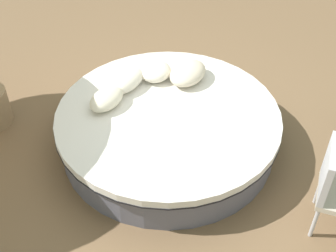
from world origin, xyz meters
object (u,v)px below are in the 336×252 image
(throw_pillow_0, at_px, (188,73))
(throw_pillow_2, at_px, (127,81))
(throw_pillow_1, at_px, (156,72))
(throw_pillow_3, at_px, (107,99))
(round_bed, at_px, (168,129))

(throw_pillow_0, relative_size, throw_pillow_2, 1.02)
(throw_pillow_1, height_order, throw_pillow_3, throw_pillow_3)
(throw_pillow_2, bearing_deg, throw_pillow_0, -44.65)
(round_bed, xyz_separation_m, throw_pillow_2, (0.13, 0.67, 0.34))
(round_bed, relative_size, throw_pillow_1, 6.38)
(throw_pillow_0, relative_size, throw_pillow_1, 1.35)
(throw_pillow_1, height_order, throw_pillow_2, throw_pillow_2)
(round_bed, distance_m, throw_pillow_2, 0.76)
(round_bed, xyz_separation_m, throw_pillow_0, (0.66, 0.15, 0.34))
(round_bed, distance_m, throw_pillow_0, 0.76)
(throw_pillow_1, bearing_deg, throw_pillow_3, 167.85)
(throw_pillow_0, distance_m, throw_pillow_3, 1.06)
(throw_pillow_0, xyz_separation_m, throw_pillow_3, (-0.93, 0.51, -0.01))
(throw_pillow_1, xyz_separation_m, throw_pillow_3, (-0.75, 0.16, 0.00))
(throw_pillow_2, bearing_deg, round_bed, -100.82)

